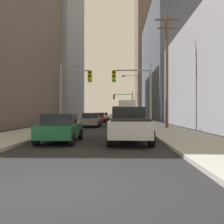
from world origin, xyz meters
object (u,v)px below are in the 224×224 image
Objects in this scene: sedan_red at (100,117)px; sedan_white at (104,116)px; traffic_signal_far_right at (124,101)px; traffic_signal_near_left at (74,86)px; pickup_truck_silver at (129,125)px; sedan_grey at (91,120)px; cargo_van_beige at (123,115)px; traffic_signal_near_right at (134,85)px; sedan_green at (61,128)px; city_bus at (127,110)px.

sedan_white is (0.01, 10.21, 0.00)m from sedan_red.
traffic_signal_near_left is at bearing -99.76° from traffic_signal_far_right.
pickup_truck_silver is at bearing -62.14° from traffic_signal_near_left.
traffic_signal_near_left is (-4.65, 8.79, 3.07)m from pickup_truck_silver.
traffic_signal_near_left is at bearing -104.60° from sedan_grey.
sedan_white is at bearing 99.86° from cargo_van_beige.
traffic_signal_near_left and traffic_signal_near_right have the same top height.
traffic_signal_near_right is (0.78, 8.79, 3.10)m from pickup_truck_silver.
traffic_signal_near_left is at bearing -125.03° from cargo_van_beige.
traffic_signal_far_right is at bearing 83.91° from sedan_green.
traffic_signal_near_right is (0.87, -6.50, 2.75)m from cargo_van_beige.
cargo_van_beige is at bearing 33.92° from sedan_grey.
sedan_green is 0.71× the size of traffic_signal_near_left.
sedan_red is (-3.57, 10.29, -0.52)m from cargo_van_beige.
pickup_truck_silver reaches higher than sedan_green.
city_bus is 1.92× the size of traffic_signal_near_right.
traffic_signal_near_right is at bearing -90.01° from city_bus.
sedan_grey is 1.00× the size of sedan_red.
sedan_green and sedan_white have the same top height.
cargo_van_beige is (-0.88, -13.73, -0.64)m from city_bus.
traffic_signal_far_right is at bearing 91.73° from city_bus.
sedan_green is at bearing -98.63° from city_bus.
traffic_signal_near_right is (4.45, 9.12, 3.26)m from sedan_green.
traffic_signal_near_right reaches higher than sedan_grey.
sedan_green is at bearing -90.01° from sedan_red.
city_bus is 20.34m from traffic_signal_near_right.
sedan_red is at bearing 89.99° from sedan_green.
sedan_red is at bearing 109.14° from cargo_van_beige.
sedan_grey is at bearing -98.96° from traffic_signal_far_right.
sedan_green is (-3.67, -0.33, -0.16)m from pickup_truck_silver.
traffic_signal_near_right is at bearing -82.36° from cargo_van_beige.
pickup_truck_silver is 0.91× the size of traffic_signal_near_left.
pickup_truck_silver is 1.28× the size of sedan_grey.
pickup_truck_silver is at bearing -95.07° from traffic_signal_near_right.
city_bus is at bearing 74.86° from sedan_grey.
sedan_green is at bearing -90.02° from sedan_white.
cargo_van_beige reaches higher than sedan_red.
traffic_signal_far_right is at bearing 81.04° from sedan_grey.
city_bus is 2.71× the size of sedan_green.
city_bus reaches higher than cargo_van_beige.
city_bus reaches higher than sedan_white.
pickup_truck_silver is 1.28× the size of sedan_red.
sedan_white is at bearing 99.33° from traffic_signal_near_right.
cargo_van_beige is 23.55m from traffic_signal_far_right.
sedan_white is at bearing 90.23° from sedan_grey.
traffic_signal_near_left reaches higher than sedan_red.
sedan_white is at bearing 95.83° from pickup_truck_silver.
traffic_signal_near_left reaches higher than city_bus.
pickup_truck_silver reaches higher than sedan_grey.
city_bus is 1.92× the size of traffic_signal_far_right.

